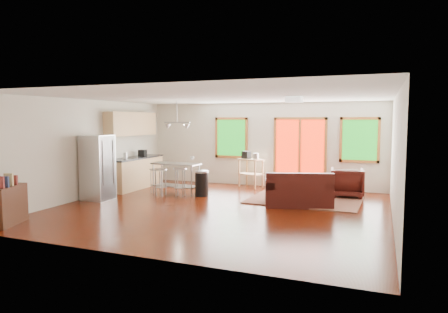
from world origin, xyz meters
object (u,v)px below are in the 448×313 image
at_px(refrigerator, 98,167).
at_px(kitchen_cart, 250,163).
at_px(loveseat, 298,192).
at_px(coffee_table, 307,186).
at_px(armchair, 347,181).
at_px(island, 176,173).
at_px(ottoman, 293,187).
at_px(rug, 305,200).

relative_size(refrigerator, kitchen_cart, 1.52).
relative_size(loveseat, coffee_table, 1.78).
bearing_deg(armchair, refrigerator, 18.10).
bearing_deg(island, armchair, 15.79).
xyz_separation_m(armchair, kitchen_cart, (-2.90, 0.54, 0.32)).
relative_size(loveseat, island, 1.26).
xyz_separation_m(loveseat, ottoman, (-0.41, 1.40, -0.11)).
xyz_separation_m(coffee_table, ottoman, (-0.44, 0.32, -0.09)).
bearing_deg(rug, ottoman, 124.60).
height_order(coffee_table, island, island).
height_order(ottoman, island, island).
relative_size(rug, ottoman, 4.20).
height_order(coffee_table, ottoman, ottoman).
distance_m(refrigerator, island, 2.10).
xyz_separation_m(rug, kitchen_cart, (-1.93, 1.37, 0.74)).
relative_size(armchair, refrigerator, 0.51).
bearing_deg(rug, armchair, 40.54).
relative_size(rug, coffee_table, 2.79).
distance_m(coffee_table, ottoman, 0.55).
distance_m(loveseat, kitchen_cart, 2.87).
distance_m(coffee_table, armchair, 1.10).
bearing_deg(kitchen_cart, island, -131.43).
distance_m(loveseat, coffee_table, 1.09).
distance_m(armchair, refrigerator, 6.60).
bearing_deg(island, ottoman, 19.59).
distance_m(coffee_table, refrigerator, 5.52).
height_order(island, kitchen_cart, kitchen_cart).
xyz_separation_m(ottoman, kitchen_cart, (-1.48, 0.72, 0.54)).
distance_m(ottoman, kitchen_cart, 1.73).
relative_size(rug, kitchen_cart, 2.50).
relative_size(ottoman, kitchen_cart, 0.59).
xyz_separation_m(rug, armchair, (0.97, 0.83, 0.42)).
bearing_deg(kitchen_cart, ottoman, -25.89).
height_order(refrigerator, island, refrigerator).
bearing_deg(coffee_table, refrigerator, -156.05).
height_order(rug, island, island).
bearing_deg(refrigerator, island, 44.53).
xyz_separation_m(refrigerator, island, (1.50, 1.45, -0.24)).
bearing_deg(kitchen_cart, coffee_table, -28.30).
xyz_separation_m(island, kitchen_cart, (1.60, 1.81, 0.16)).
height_order(rug, loveseat, loveseat).
xyz_separation_m(loveseat, refrigerator, (-4.99, -1.14, 0.51)).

